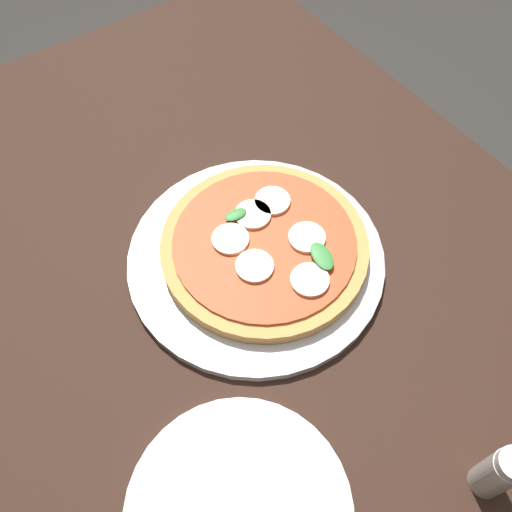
% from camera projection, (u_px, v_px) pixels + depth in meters
% --- Properties ---
extents(ground_plane, '(6.00, 6.00, 0.00)m').
position_uv_depth(ground_plane, '(264.00, 440.00, 1.30)').
color(ground_plane, '#2D2B28').
extents(dining_table, '(1.28, 0.84, 0.71)m').
position_uv_depth(dining_table, '(268.00, 328.00, 0.80)').
color(dining_table, black).
rests_on(dining_table, ground_plane).
extents(serving_tray, '(0.34, 0.34, 0.01)m').
position_uv_depth(serving_tray, '(256.00, 258.00, 0.74)').
color(serving_tray, silver).
rests_on(serving_tray, dining_table).
extents(pizza, '(0.27, 0.27, 0.03)m').
position_uv_depth(pizza, '(265.00, 245.00, 0.73)').
color(pizza, tan).
rests_on(pizza, serving_tray).
extents(plate_white, '(0.23, 0.23, 0.01)m').
position_uv_depth(plate_white, '(239.00, 511.00, 0.56)').
color(plate_white, white).
rests_on(plate_white, dining_table).
extents(pepper_shaker, '(0.03, 0.03, 0.09)m').
position_uv_depth(pepper_shaker, '(499.00, 473.00, 0.55)').
color(pepper_shaker, '#B2B7AD').
rests_on(pepper_shaker, dining_table).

